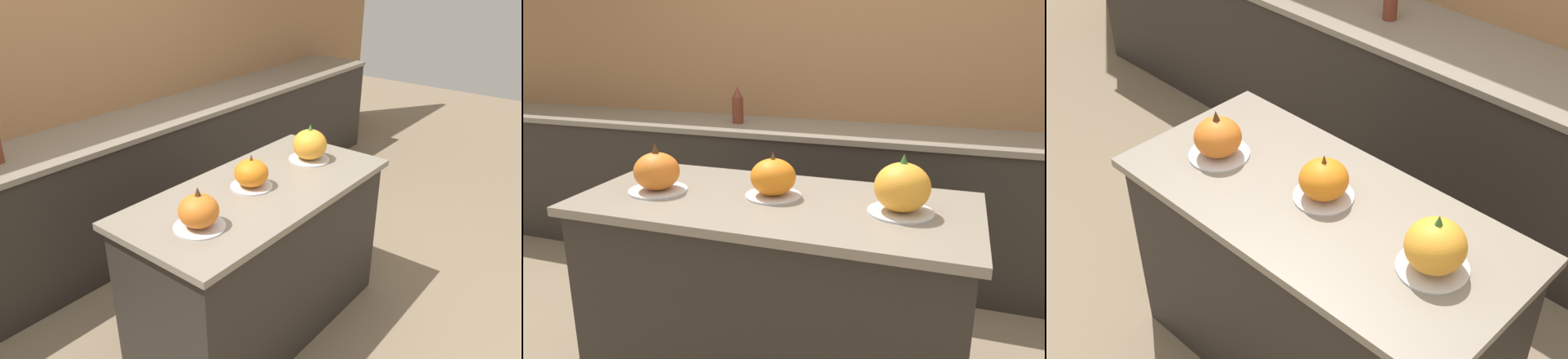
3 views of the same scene
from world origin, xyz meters
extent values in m
cube|color=#2D2823|center=(0.00, 0.00, 0.43)|extent=(1.48, 0.65, 0.85)
cube|color=gray|center=(0.00, 0.00, 0.87)|extent=(1.54, 0.71, 0.03)
cube|color=#2D2823|center=(0.00, 1.31, 0.44)|extent=(6.00, 0.56, 0.89)
cube|color=gray|center=(0.00, 1.31, 0.91)|extent=(6.00, 0.60, 0.03)
cylinder|color=silver|center=(-0.49, -0.05, 0.89)|extent=(0.24, 0.24, 0.01)
ellipsoid|color=orange|center=(-0.49, -0.05, 0.97)|extent=(0.18, 0.18, 0.15)
cone|color=#4C2D14|center=(-0.49, -0.05, 1.07)|extent=(0.03, 0.03, 0.04)
cylinder|color=silver|center=(-0.02, 0.04, 0.89)|extent=(0.22, 0.22, 0.01)
ellipsoid|color=orange|center=(-0.02, 0.04, 0.97)|extent=(0.18, 0.18, 0.14)
cone|color=brown|center=(-0.02, 0.04, 1.05)|extent=(0.02, 0.02, 0.04)
cylinder|color=silver|center=(0.48, 0.01, 0.89)|extent=(0.24, 0.24, 0.01)
ellipsoid|color=orange|center=(0.48, 0.01, 0.98)|extent=(0.20, 0.20, 0.18)
cone|color=#38702D|center=(0.48, 0.01, 1.09)|extent=(0.03, 0.03, 0.04)
cylinder|color=maroon|center=(-0.73, 1.30, 1.01)|extent=(0.07, 0.07, 0.17)
camera|label=1|loc=(-1.84, -1.50, 2.03)|focal=35.00mm
camera|label=2|loc=(0.64, -1.74, 1.52)|focal=35.00mm
camera|label=3|loc=(1.34, -1.46, 2.51)|focal=50.00mm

